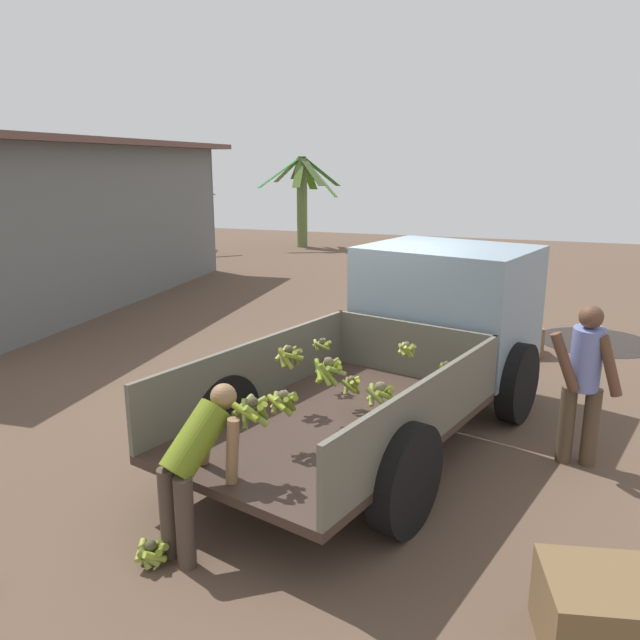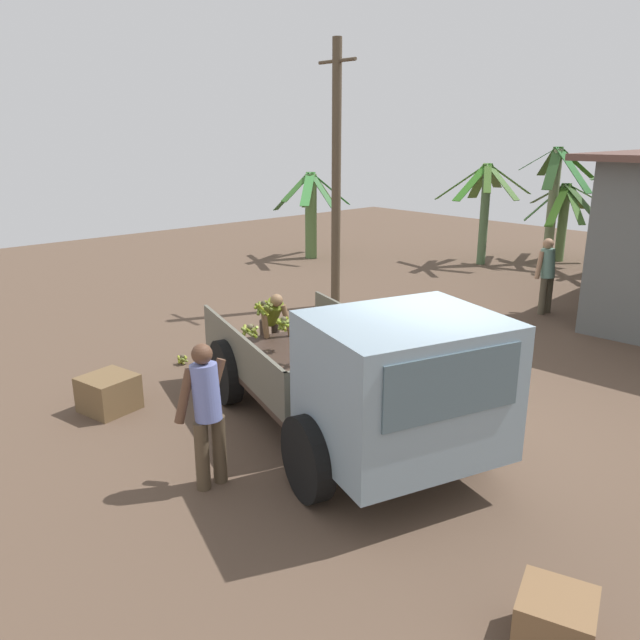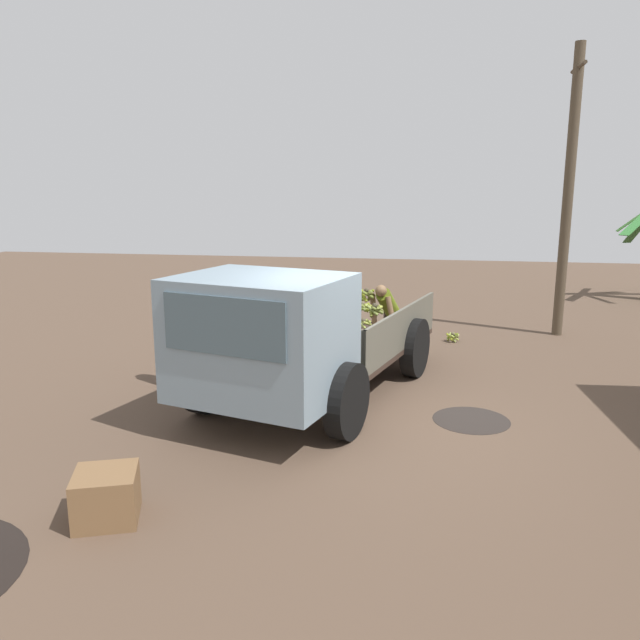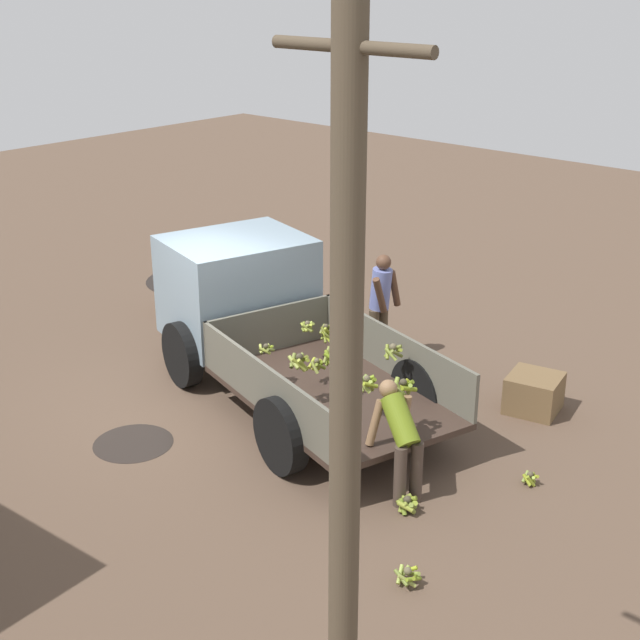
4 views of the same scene
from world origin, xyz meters
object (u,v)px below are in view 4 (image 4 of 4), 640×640
object	(u,v)px
banana_bunch_on_ground_0	(530,478)
wooden_crate_1	(185,298)
person_worker_loading	(401,435)
banana_bunch_on_ground_2	(407,503)
wooden_crate_0	(534,393)
banana_bunch_on_ground_1	(408,575)
utility_pole	(345,437)
person_foreground_visitor	(381,301)
cargo_truck	(255,308)

from	to	relation	value
banana_bunch_on_ground_0	wooden_crate_1	bearing A→B (deg)	-7.89
person_worker_loading	banana_bunch_on_ground_2	bearing A→B (deg)	164.16
banana_bunch_on_ground_2	wooden_crate_0	size ratio (longest dim) A/B	0.40
banana_bunch_on_ground_1	wooden_crate_0	xyz separation A→B (m)	(0.91, -3.99, 0.14)
utility_pole	person_foreground_visitor	world-z (taller)	utility_pole
cargo_truck	wooden_crate_0	distance (m)	3.96
banana_bunch_on_ground_1	person_foreground_visitor	bearing A→B (deg)	-48.92
person_foreground_visitor	wooden_crate_1	distance (m)	3.79
wooden_crate_0	banana_bunch_on_ground_2	bearing A→B (deg)	93.56
banana_bunch_on_ground_0	wooden_crate_0	xyz separation A→B (m)	(0.89, -1.65, 0.16)
utility_pole	banana_bunch_on_ground_0	size ratio (longest dim) A/B	29.23
person_worker_loading	person_foreground_visitor	bearing A→B (deg)	-25.86
banana_bunch_on_ground_0	wooden_crate_1	world-z (taller)	wooden_crate_1
person_foreground_visitor	banana_bunch_on_ground_1	distance (m)	5.35
utility_pole	banana_bunch_on_ground_0	distance (m)	5.29
utility_pole	person_worker_loading	distance (m)	4.35
banana_bunch_on_ground_1	banana_bunch_on_ground_2	world-z (taller)	banana_bunch_on_ground_2
person_foreground_visitor	person_worker_loading	distance (m)	3.73
person_foreground_visitor	banana_bunch_on_ground_2	size ratio (longest dim) A/B	6.24
person_worker_loading	banana_bunch_on_ground_2	distance (m)	0.73
wooden_crate_0	person_worker_loading	bearing A→B (deg)	87.95
utility_pole	person_worker_loading	xyz separation A→B (m)	(1.97, -3.28, -2.07)
person_worker_loading	banana_bunch_on_ground_2	size ratio (longest dim) A/B	4.90
banana_bunch_on_ground_1	wooden_crate_1	size ratio (longest dim) A/B	0.47
cargo_truck	banana_bunch_on_ground_2	world-z (taller)	cargo_truck
cargo_truck	banana_bunch_on_ground_1	distance (m)	5.07
utility_pole	wooden_crate_0	size ratio (longest dim) A/B	8.43
cargo_truck	utility_pole	size ratio (longest dim) A/B	0.94
banana_bunch_on_ground_0	cargo_truck	bearing A→B (deg)	0.12
cargo_truck	utility_pole	distance (m)	7.18
wooden_crate_1	person_worker_loading	bearing A→B (deg)	160.86
person_foreground_visitor	banana_bunch_on_ground_2	world-z (taller)	person_foreground_visitor
banana_bunch_on_ground_0	banana_bunch_on_ground_2	xyz separation A→B (m)	(0.70, 1.37, 0.02)
banana_bunch_on_ground_0	banana_bunch_on_ground_1	world-z (taller)	banana_bunch_on_ground_1
person_foreground_visitor	banana_bunch_on_ground_2	xyz separation A→B (m)	(-2.75, 3.02, -0.78)
cargo_truck	person_worker_loading	size ratio (longest dim) A/B	4.08
utility_pole	banana_bunch_on_ground_0	bearing A→B (deg)	-77.57
utility_pole	wooden_crate_0	distance (m)	6.86
person_worker_loading	wooden_crate_1	xyz separation A→B (m)	(6.14, -2.13, -0.51)
wooden_crate_0	cargo_truck	bearing A→B (deg)	25.41
person_foreground_visitor	cargo_truck	bearing A→B (deg)	-121.44
wooden_crate_0	wooden_crate_1	size ratio (longest dim) A/B	1.20
cargo_truck	banana_bunch_on_ground_0	size ratio (longest dim) A/B	27.47
cargo_truck	person_foreground_visitor	bearing A→B (deg)	-103.64
banana_bunch_on_ground_2	banana_bunch_on_ground_1	bearing A→B (deg)	126.75
utility_pole	banana_bunch_on_ground_2	distance (m)	4.41
banana_bunch_on_ground_1	banana_bunch_on_ground_2	size ratio (longest dim) A/B	0.99
person_foreground_visitor	banana_bunch_on_ground_0	bearing A→B (deg)	-27.46
banana_bunch_on_ground_1	wooden_crate_1	bearing A→B (deg)	-24.95
wooden_crate_1	wooden_crate_0	bearing A→B (deg)	-173.91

